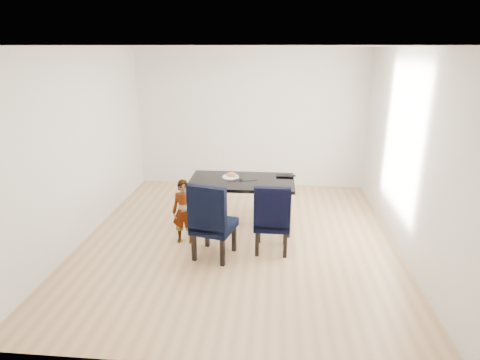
# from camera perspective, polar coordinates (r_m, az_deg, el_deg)

# --- Properties ---
(floor) EXTENTS (4.50, 5.00, 0.01)m
(floor) POSITION_cam_1_polar(r_m,az_deg,el_deg) (5.97, -0.18, -8.42)
(floor) COLOR tan
(floor) RESTS_ON ground
(ceiling) EXTENTS (4.50, 5.00, 0.01)m
(ceiling) POSITION_cam_1_polar(r_m,az_deg,el_deg) (5.33, -0.21, 18.57)
(ceiling) COLOR white
(ceiling) RESTS_ON wall_back
(wall_back) EXTENTS (4.50, 0.01, 2.70)m
(wall_back) POSITION_cam_1_polar(r_m,az_deg,el_deg) (7.94, 1.53, 8.68)
(wall_back) COLOR white
(wall_back) RESTS_ON ground
(wall_front) EXTENTS (4.50, 0.01, 2.70)m
(wall_front) POSITION_cam_1_polar(r_m,az_deg,el_deg) (3.15, -4.51, -6.85)
(wall_front) COLOR white
(wall_front) RESTS_ON ground
(wall_left) EXTENTS (0.01, 5.00, 2.70)m
(wall_left) POSITION_cam_1_polar(r_m,az_deg,el_deg) (6.13, -21.75, 4.46)
(wall_left) COLOR white
(wall_left) RESTS_ON ground
(wall_right) EXTENTS (0.01, 5.00, 2.70)m
(wall_right) POSITION_cam_1_polar(r_m,az_deg,el_deg) (5.75, 22.85, 3.46)
(wall_right) COLOR white
(wall_right) RESTS_ON ground
(dining_table) EXTENTS (1.60, 0.90, 0.75)m
(dining_table) POSITION_cam_1_polar(r_m,az_deg,el_deg) (6.27, 0.25, -3.26)
(dining_table) COLOR black
(dining_table) RESTS_ON floor
(chair_left) EXTENTS (0.62, 0.64, 1.06)m
(chair_left) POSITION_cam_1_polar(r_m,az_deg,el_deg) (5.31, -3.72, -5.63)
(chair_left) COLOR black
(chair_left) RESTS_ON floor
(chair_right) EXTENTS (0.48, 0.50, 0.99)m
(chair_right) POSITION_cam_1_polar(r_m,az_deg,el_deg) (5.49, 4.58, -5.25)
(chair_right) COLOR black
(chair_right) RESTS_ON floor
(child) EXTENTS (0.35, 0.25, 0.94)m
(child) POSITION_cam_1_polar(r_m,az_deg,el_deg) (5.76, -7.94, -4.50)
(child) COLOR #F73D14
(child) RESTS_ON floor
(plate) EXTENTS (0.29, 0.29, 0.01)m
(plate) POSITION_cam_1_polar(r_m,az_deg,el_deg) (6.27, -1.34, 0.45)
(plate) COLOR white
(plate) RESTS_ON dining_table
(sandwich) EXTENTS (0.18, 0.10, 0.07)m
(sandwich) POSITION_cam_1_polar(r_m,az_deg,el_deg) (6.26, -1.22, 0.81)
(sandwich) COLOR #C16F45
(sandwich) RESTS_ON plate
(laptop) EXTENTS (0.31, 0.20, 0.02)m
(laptop) POSITION_cam_1_polar(r_m,az_deg,el_deg) (6.38, 6.56, 0.69)
(laptop) COLOR black
(laptop) RESTS_ON dining_table
(cable_tangle) EXTENTS (0.17, 0.17, 0.01)m
(cable_tangle) POSITION_cam_1_polar(r_m,az_deg,el_deg) (6.10, -0.24, -0.12)
(cable_tangle) COLOR black
(cable_tangle) RESTS_ON dining_table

